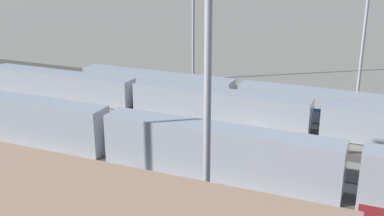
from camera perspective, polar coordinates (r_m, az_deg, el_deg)
name	(u,v)px	position (r m, az deg, el deg)	size (l,w,h in m)	color
ground_plane	(252,141)	(54.85, 7.15, -3.93)	(400.00, 400.00, 0.00)	gray
track_bed_0	(290,94)	(73.25, 11.55, 1.63)	(140.00, 2.80, 0.12)	#4C443D
track_bed_1	(282,103)	(68.56, 10.67, 0.53)	(140.00, 2.80, 0.12)	#3D3833
track_bed_2	(274,114)	(63.92, 9.67, -0.73)	(140.00, 2.80, 0.12)	#3D3833
track_bed_3	(264,126)	(59.34, 8.51, -2.18)	(140.00, 2.80, 0.12)	#3D3833
track_bed_4	(252,141)	(54.83, 7.15, -3.88)	(140.00, 2.80, 0.12)	#4C443D
track_bed_5	(238,157)	(50.41, 5.55, -5.87)	(140.00, 2.80, 0.12)	#4C443D
track_bed_6	(222,177)	(46.11, 3.62, -8.23)	(140.00, 2.80, 0.12)	#4C443D
track_bed_7	(203,202)	(41.97, 1.28, -11.06)	(140.00, 2.80, 0.12)	#3D3833
train_on_track_8	(35,176)	(43.82, -18.20, -7.73)	(90.60, 3.00, 4.40)	maroon
train_on_track_6	(218,152)	(45.18, 3.07, -5.22)	(119.80, 3.00, 5.00)	#A8AAB2
train_on_track_3	(219,105)	(60.31, 3.20, 0.31)	(71.40, 3.00, 3.80)	#A8AAB2
light_mast_3	(208,32)	(27.61, 1.95, 9.02)	(2.80, 0.70, 25.13)	#9EA0A5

